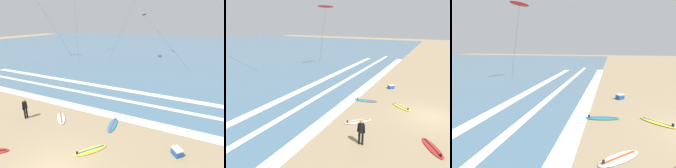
% 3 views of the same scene
% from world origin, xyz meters
% --- Properties ---
extents(ocean_surface, '(140.00, 90.00, 0.01)m').
position_xyz_m(ocean_surface, '(0.00, 51.52, 0.01)').
color(ocean_surface, slate).
rests_on(ocean_surface, ground).
extents(wave_foam_shoreline, '(50.95, 1.06, 0.01)m').
position_xyz_m(wave_foam_shoreline, '(-0.64, 6.92, 0.01)').
color(wave_foam_shoreline, white).
rests_on(wave_foam_shoreline, ocean_surface).
extents(wave_foam_mid_break, '(55.45, 0.54, 0.01)m').
position_xyz_m(wave_foam_mid_break, '(-0.51, 10.11, 0.01)').
color(wave_foam_mid_break, white).
rests_on(wave_foam_mid_break, ocean_surface).
extents(wave_foam_outer_break, '(45.45, 0.84, 0.01)m').
position_xyz_m(wave_foam_outer_break, '(0.31, 12.78, 0.01)').
color(wave_foam_outer_break, white).
rests_on(wave_foam_outer_break, ocean_surface).
extents(surfer_foreground_main, '(0.32, 0.51, 1.60)m').
position_xyz_m(surfer_foreground_main, '(-5.91, 3.48, 0.96)').
color(surfer_foreground_main, black).
rests_on(surfer_foreground_main, ground).
extents(surfboard_right_spare, '(1.89, 1.92, 0.25)m').
position_xyz_m(surfboard_right_spare, '(-3.38, 4.66, 0.05)').
color(surfboard_right_spare, silver).
rests_on(surfboard_right_spare, ground).
extents(surfboard_left_pile, '(1.73, 2.05, 0.25)m').
position_xyz_m(surfboard_left_pile, '(0.84, 2.35, 0.05)').
color(surfboard_left_pile, yellow).
rests_on(surfboard_left_pile, ground).
extents(surfboard_near_water, '(1.02, 2.18, 0.25)m').
position_xyz_m(surfboard_near_water, '(0.78, 5.51, 0.05)').
color(surfboard_near_water, teal).
rests_on(surfboard_near_water, ground).
extents(kite_black_far_left, '(10.42, 7.94, 8.62)m').
position_xyz_m(kite_black_far_left, '(-4.87, 30.39, 8.34)').
color(kite_black_far_left, black).
rests_on(kite_black_far_left, ground).
extents(cooler_box, '(0.75, 0.75, 0.44)m').
position_xyz_m(cooler_box, '(5.53, 4.26, 0.22)').
color(cooler_box, '#1E4C9E').
rests_on(cooler_box, ground).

